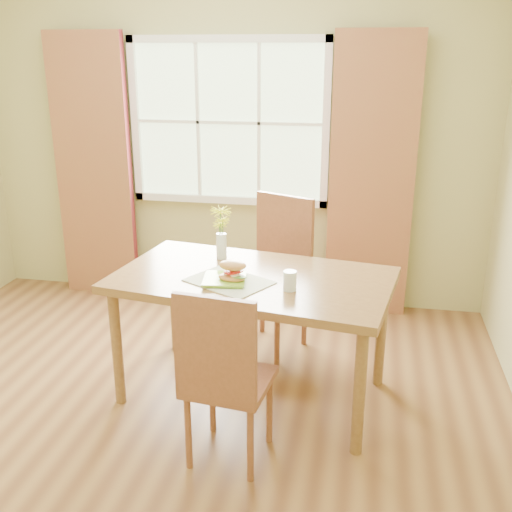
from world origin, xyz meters
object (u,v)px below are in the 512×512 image
object	(u,v)px
chair_near	(223,372)
water_glass	(290,281)
dining_table	(253,289)
flower_vase	(221,228)
croissant_sandwich	(232,271)
chair_far	(277,266)

from	to	relation	value
chair_near	water_glass	bearing A→B (deg)	71.32
dining_table	water_glass	world-z (taller)	water_glass
dining_table	flower_vase	bearing A→B (deg)	141.73
chair_near	croissant_sandwich	world-z (taller)	chair_near
water_glass	chair_far	bearing A→B (deg)	103.17
chair_near	water_glass	xyz separation A→B (m)	(0.25, 0.53, 0.30)
water_glass	flower_vase	bearing A→B (deg)	138.00
chair_near	chair_far	xyz separation A→B (m)	(0.05, 1.41, 0.06)
dining_table	flower_vase	distance (m)	0.47
dining_table	chair_far	size ratio (longest dim) A/B	1.59
dining_table	croissant_sandwich	distance (m)	0.23
flower_vase	chair_near	bearing A→B (deg)	-75.96
chair_far	croissant_sandwich	distance (m)	0.90
croissant_sandwich	flower_vase	distance (m)	0.47
chair_far	chair_near	bearing A→B (deg)	-68.23
chair_near	croissant_sandwich	size ratio (longest dim) A/B	5.54
croissant_sandwich	flower_vase	world-z (taller)	flower_vase
dining_table	chair_near	bearing A→B (deg)	-81.84
chair_near	flower_vase	size ratio (longest dim) A/B	2.93
dining_table	croissant_sandwich	xyz separation A→B (m)	(-0.09, -0.14, 0.16)
chair_near	croissant_sandwich	xyz separation A→B (m)	(-0.08, 0.56, 0.32)
chair_far	flower_vase	size ratio (longest dim) A/B	3.24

